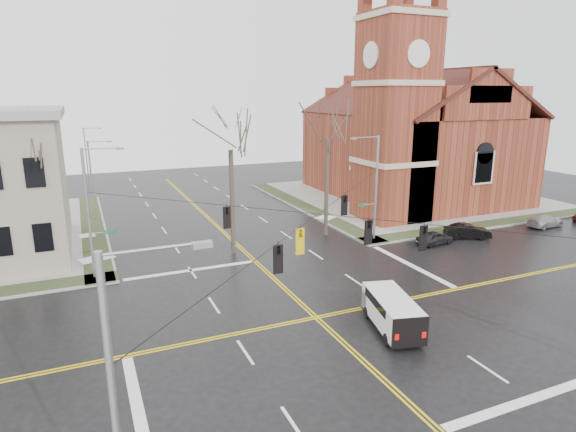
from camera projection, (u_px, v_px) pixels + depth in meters
name	position (u px, v px, depth m)	size (l,w,h in m)	color
ground	(316.00, 318.00, 27.85)	(120.00, 120.00, 0.00)	black
sidewalks	(316.00, 316.00, 27.83)	(80.00, 80.00, 0.17)	gray
road_markings	(316.00, 317.00, 27.85)	(100.00, 100.00, 0.01)	gold
church	(409.00, 129.00, 57.33)	(24.28, 27.48, 27.50)	maroon
signal_pole_ne	(375.00, 185.00, 41.21)	(2.75, 0.22, 9.00)	gray
signal_pole_nw	(91.00, 210.00, 32.46)	(2.75, 0.22, 9.00)	gray
signal_pole_sw	(122.00, 410.00, 12.03)	(2.75, 0.22, 9.00)	gray
span_wires	(318.00, 214.00, 26.31)	(23.02, 23.02, 0.03)	black
traffic_signals	(323.00, 230.00, 25.90)	(8.21, 8.26, 1.30)	black
streetlight_north_a	(93.00, 178.00, 47.49)	(2.30, 0.20, 8.00)	gray
streetlight_north_b	(87.00, 155.00, 65.25)	(2.30, 0.20, 8.00)	gray
cargo_van	(391.00, 309.00, 26.39)	(3.06, 5.24, 1.88)	white
parked_car_a	(435.00, 238.00, 41.10)	(1.40, 3.48, 1.19)	black
parked_car_b	(468.00, 231.00, 42.82)	(1.39, 3.99, 1.32)	black
parked_car_c	(545.00, 221.00, 46.52)	(1.64, 4.04, 1.17)	#A2A1A4
tree_nw_far	(41.00, 153.00, 32.88)	(4.00, 4.00, 11.97)	#3D3227
tree_nw_near	(230.00, 143.00, 37.00)	(4.00, 4.00, 12.30)	#3D3227
tree_ne	(328.00, 132.00, 41.29)	(4.00, 4.00, 12.96)	#3D3227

